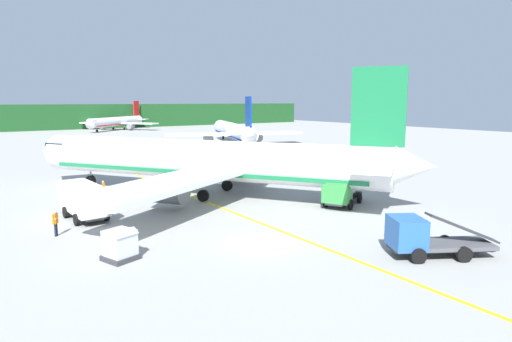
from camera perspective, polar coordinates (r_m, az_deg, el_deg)
The scene contains 12 objects.
ground at distance 72.68m, azimuth -21.84°, elevation 1.09°, with size 240.00×320.00×0.20m, color #999993.
distant_treeline at distance 153.60m, azimuth -28.95°, elevation 6.01°, with size 216.00×6.00×7.98m, color #19471E.
airliner_foreground at distance 43.03m, azimuth -6.38°, elevation 1.31°, with size 31.00×36.38×11.90m.
airliner_mid_apron at distance 93.58m, azimuth -2.93°, elevation 5.17°, with size 28.10×33.51×9.90m.
airliner_far_taxiway at distance 146.28m, azimuth -17.47°, elevation 6.07°, with size 25.70×23.18×9.06m.
service_truck_fuel at distance 40.11m, azimuth 11.32°, elevation -2.26°, with size 6.41×4.59×2.40m.
service_truck_baggage at distance 28.15m, azimuth 20.75°, elevation -8.00°, with size 6.40×4.92×2.63m.
service_truck_catering at distance 37.35m, azimuth -21.47°, elevation -3.39°, with size 2.71×6.36×2.66m.
cargo_container_near at distance 27.07m, azimuth -17.11°, elevation -9.11°, with size 2.13×2.13×1.90m.
crew_marshaller at distance 43.99m, azimuth -19.08°, elevation -2.10°, with size 0.31×0.62×1.72m.
crew_loader_left at distance 33.16m, azimuth -24.46°, elevation -5.89°, with size 0.45×0.53×1.79m.
apron_guide_line at distance 39.03m, azimuth -5.07°, elevation -4.53°, with size 0.30×60.00×0.01m, color yellow.
Camera 1 is at (-15.83, -22.33, 9.15)m, focal length 31.01 mm.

